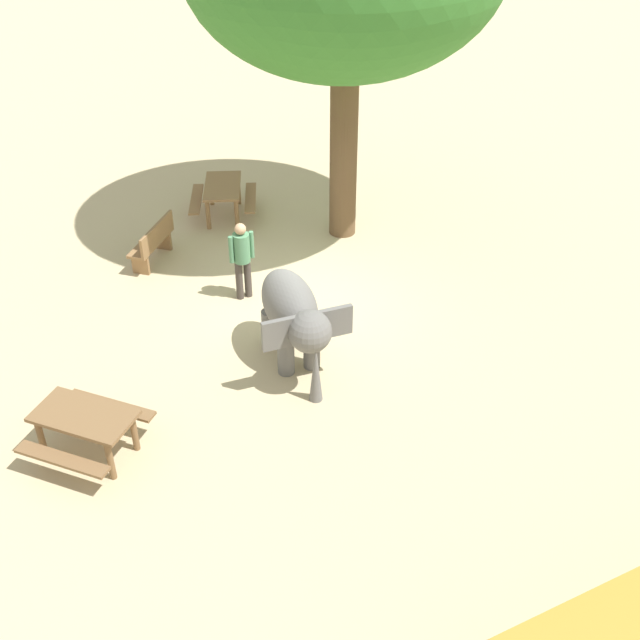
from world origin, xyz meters
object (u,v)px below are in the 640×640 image
(picnic_table_near, at_px, (223,193))
(picnic_table_far, at_px, (86,424))
(elephant, at_px, (294,314))
(wooden_bench, at_px, (153,242))
(person_handler, at_px, (242,255))

(picnic_table_near, height_order, picnic_table_far, same)
(elephant, xyz_separation_m, picnic_table_far, (3.71, 0.69, -0.42))
(wooden_bench, bearing_deg, picnic_table_near, -14.91)
(person_handler, bearing_deg, picnic_table_far, -52.69)
(elephant, xyz_separation_m, wooden_bench, (1.23, -4.38, -0.54))
(person_handler, xyz_separation_m, wooden_bench, (1.19, -2.08, -0.48))
(picnic_table_near, bearing_deg, wooden_bench, -34.49)
(person_handler, distance_m, picnic_table_far, 4.74)
(person_handler, relative_size, picnic_table_near, 0.83)
(elephant, height_order, picnic_table_near, elephant)
(elephant, xyz_separation_m, picnic_table_near, (-0.78, -5.68, -0.42))
(person_handler, height_order, picnic_table_far, person_handler)
(wooden_bench, distance_m, picnic_table_far, 5.65)
(wooden_bench, height_order, picnic_table_far, wooden_bench)
(wooden_bench, bearing_deg, picnic_table_far, -163.72)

